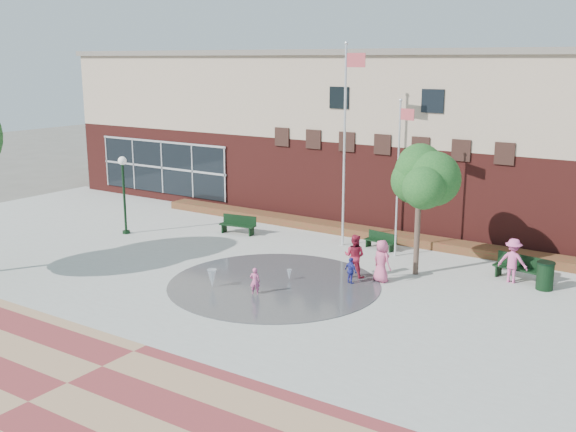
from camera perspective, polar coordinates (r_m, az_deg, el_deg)
The scene contains 21 objects.
ground at distance 24.51m, azimuth -5.22°, elevation -7.71°, with size 120.00×120.00×0.00m, color #666056.
plaza_concrete at distance 27.55m, azimuth 0.00°, elevation -5.26°, with size 46.00×18.00×0.01m, color #A8A8A0.
paver_band at distance 20.02m, azimuth -18.19°, elevation -13.32°, with size 46.00×6.00×0.01m, color maroon.
splash_pad at distance 26.77m, azimuth -1.19°, elevation -5.83°, with size 8.40×8.40×0.01m, color #383A3D.
library_building at distance 38.32m, azimuth 11.29°, elevation 6.81°, with size 44.40×10.40×9.20m.
flower_bed at distance 33.88m, azimuth 7.13°, elevation -1.85°, with size 26.00×1.20×0.40m, color maroon.
flagpole_left at distance 31.35m, azimuth 4.90°, elevation 6.84°, with size 1.11×0.20×9.49m.
flagpole_right at distance 29.98m, azimuth 9.36°, elevation 3.83°, with size 0.83×0.34×7.05m.
lamp_left at distance 34.84m, azimuth -13.74°, elevation 2.46°, with size 0.42×0.42×3.98m.
bench_left at distance 34.35m, azimuth -4.27°, elevation -1.04°, with size 1.95×0.81×0.95m.
bench_mid at distance 31.82m, azimuth 7.82°, elevation -2.37°, with size 1.65×0.71×0.80m.
bench_right at distance 28.70m, azimuth 18.96°, elevation -4.56°, with size 2.09×0.86×1.02m.
trash_can at distance 27.82m, azimuth 20.94°, elevation -4.76°, with size 0.68×0.68×1.12m.
tree_mid at distance 27.53m, azimuth 11.08°, elevation 3.10°, with size 3.27×3.27×5.52m.
water_jet_a at distance 26.55m, azimuth -6.43°, elevation -6.08°, with size 0.37×0.37×0.72m, color white.
water_jet_b at distance 27.21m, azimuth 0.10°, elevation -5.51°, with size 0.20×0.20×0.44m, color white.
child_splash at distance 25.53m, azimuth -2.82°, elevation -5.55°, with size 0.39×0.25×1.06m, color #D85790.
adult_red at distance 27.50m, azimuth 5.65°, elevation -3.40°, with size 0.88×0.69×1.81m, color #AA223C.
adult_pink at distance 27.09m, azimuth 7.93°, elevation -3.81°, with size 0.84×0.55×1.73m, color #DA5A85.
child_blue at distance 26.76m, azimuth 5.34°, elevation -4.65°, with size 0.65×0.27×1.11m, color #2F34A1.
person_bench at distance 28.20m, azimuth 18.50°, elevation -3.62°, with size 1.16×0.67×1.80m, color #E3599E.
Camera 1 is at (14.45, -17.78, 8.71)m, focal length 42.00 mm.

